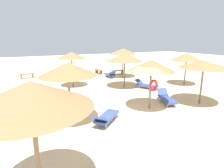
{
  "coord_description": "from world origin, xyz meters",
  "views": [
    {
      "loc": [
        -4.92,
        -6.92,
        3.93
      ],
      "look_at": [
        0.0,
        3.0,
        1.2
      ],
      "focal_mm": 29.13,
      "sensor_mm": 36.0,
      "label": 1
    }
  ],
  "objects_px": {
    "bench_1": "(118,72)",
    "lounger_0": "(110,74)",
    "parasol_1": "(68,69)",
    "parasol_8": "(151,66)",
    "parasol_6": "(30,95)",
    "parasol_4": "(187,57)",
    "lounger_3": "(166,98)",
    "bench_0": "(27,75)",
    "parasol_0": "(123,51)",
    "lounger_1": "(106,117)",
    "parasol_2": "(125,57)",
    "parasol_5": "(71,56)",
    "bench_2": "(99,71)",
    "parasol_3": "(204,64)",
    "lounger_2": "(146,85)"
  },
  "relations": [
    {
      "from": "parasol_5",
      "to": "lounger_0",
      "type": "height_order",
      "value": "parasol_5"
    },
    {
      "from": "lounger_3",
      "to": "bench_0",
      "type": "xyz_separation_m",
      "value": [
        -7.66,
        12.08,
        0.03
      ]
    },
    {
      "from": "lounger_2",
      "to": "lounger_1",
      "type": "bearing_deg",
      "value": -142.17
    },
    {
      "from": "parasol_1",
      "to": "parasol_5",
      "type": "bearing_deg",
      "value": 74.59
    },
    {
      "from": "parasol_0",
      "to": "parasol_6",
      "type": "relative_size",
      "value": 0.98
    },
    {
      "from": "parasol_3",
      "to": "lounger_3",
      "type": "relative_size",
      "value": 1.51
    },
    {
      "from": "parasol_4",
      "to": "bench_1",
      "type": "xyz_separation_m",
      "value": [
        -3.06,
        6.78,
        -2.11
      ]
    },
    {
      "from": "bench_2",
      "to": "parasol_4",
      "type": "bearing_deg",
      "value": -59.11
    },
    {
      "from": "parasol_3",
      "to": "parasol_5",
      "type": "height_order",
      "value": "parasol_5"
    },
    {
      "from": "bench_1",
      "to": "bench_2",
      "type": "xyz_separation_m",
      "value": [
        -1.83,
        1.4,
        0.0
      ]
    },
    {
      "from": "parasol_2",
      "to": "parasol_6",
      "type": "distance_m",
      "value": 11.47
    },
    {
      "from": "parasol_6",
      "to": "parasol_8",
      "type": "xyz_separation_m",
      "value": [
        6.3,
        3.81,
        -0.26
      ]
    },
    {
      "from": "parasol_1",
      "to": "bench_1",
      "type": "xyz_separation_m",
      "value": [
        7.91,
        9.85,
        -2.26
      ]
    },
    {
      "from": "parasol_8",
      "to": "lounger_1",
      "type": "height_order",
      "value": "parasol_8"
    },
    {
      "from": "parasol_3",
      "to": "parasol_4",
      "type": "distance_m",
      "value": 5.05
    },
    {
      "from": "lounger_2",
      "to": "bench_1",
      "type": "height_order",
      "value": "lounger_2"
    },
    {
      "from": "lounger_1",
      "to": "lounger_2",
      "type": "bearing_deg",
      "value": 37.83
    },
    {
      "from": "parasol_3",
      "to": "parasol_8",
      "type": "distance_m",
      "value": 3.45
    },
    {
      "from": "parasol_5",
      "to": "parasol_8",
      "type": "relative_size",
      "value": 1.02
    },
    {
      "from": "parasol_1",
      "to": "parasol_8",
      "type": "relative_size",
      "value": 1.03
    },
    {
      "from": "parasol_2",
      "to": "bench_1",
      "type": "relative_size",
      "value": 1.99
    },
    {
      "from": "parasol_0",
      "to": "parasol_1",
      "type": "distance_m",
      "value": 11.32
    },
    {
      "from": "parasol_5",
      "to": "lounger_0",
      "type": "distance_m",
      "value": 5.49
    },
    {
      "from": "parasol_5",
      "to": "lounger_3",
      "type": "relative_size",
      "value": 1.47
    },
    {
      "from": "bench_0",
      "to": "lounger_2",
      "type": "bearing_deg",
      "value": -45.41
    },
    {
      "from": "bench_0",
      "to": "parasol_8",
      "type": "bearing_deg",
      "value": -63.95
    },
    {
      "from": "parasol_1",
      "to": "parasol_4",
      "type": "relative_size",
      "value": 1.05
    },
    {
      "from": "parasol_3",
      "to": "parasol_4",
      "type": "relative_size",
      "value": 1.08
    },
    {
      "from": "bench_2",
      "to": "parasol_3",
      "type": "bearing_deg",
      "value": -81.41
    },
    {
      "from": "bench_0",
      "to": "parasol_4",
      "type": "bearing_deg",
      "value": -36.07
    },
    {
      "from": "lounger_1",
      "to": "parasol_6",
      "type": "bearing_deg",
      "value": -135.34
    },
    {
      "from": "parasol_3",
      "to": "parasol_6",
      "type": "bearing_deg",
      "value": -162.18
    },
    {
      "from": "parasol_1",
      "to": "parasol_4",
      "type": "xyz_separation_m",
      "value": [
        10.98,
        3.07,
        -0.15
      ]
    },
    {
      "from": "lounger_0",
      "to": "lounger_3",
      "type": "height_order",
      "value": "lounger_0"
    },
    {
      "from": "lounger_2",
      "to": "bench_1",
      "type": "bearing_deg",
      "value": 82.36
    },
    {
      "from": "parasol_5",
      "to": "lounger_0",
      "type": "xyz_separation_m",
      "value": [
        4.49,
        2.15,
        -2.32
      ]
    },
    {
      "from": "parasol_2",
      "to": "lounger_3",
      "type": "bearing_deg",
      "value": -84.68
    },
    {
      "from": "parasol_1",
      "to": "parasol_6",
      "type": "relative_size",
      "value": 0.95
    },
    {
      "from": "parasol_6",
      "to": "lounger_1",
      "type": "height_order",
      "value": "parasol_6"
    },
    {
      "from": "parasol_4",
      "to": "lounger_3",
      "type": "xyz_separation_m",
      "value": [
        -4.85,
        -2.97,
        -2.14
      ]
    },
    {
      "from": "parasol_0",
      "to": "lounger_1",
      "type": "height_order",
      "value": "parasol_0"
    },
    {
      "from": "parasol_0",
      "to": "lounger_1",
      "type": "distance_m",
      "value": 11.34
    },
    {
      "from": "parasol_1",
      "to": "bench_0",
      "type": "bearing_deg",
      "value": 97.15
    },
    {
      "from": "parasol_8",
      "to": "bench_0",
      "type": "height_order",
      "value": "parasol_8"
    },
    {
      "from": "parasol_3",
      "to": "parasol_5",
      "type": "bearing_deg",
      "value": 128.57
    },
    {
      "from": "parasol_2",
      "to": "lounger_1",
      "type": "relative_size",
      "value": 1.62
    },
    {
      "from": "parasol_6",
      "to": "parasol_8",
      "type": "distance_m",
      "value": 7.36
    },
    {
      "from": "bench_1",
      "to": "lounger_0",
      "type": "bearing_deg",
      "value": -147.02
    },
    {
      "from": "parasol_1",
      "to": "bench_0",
      "type": "distance_m",
      "value": 12.48
    },
    {
      "from": "lounger_0",
      "to": "lounger_1",
      "type": "distance_m",
      "value": 10.83
    }
  ]
}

